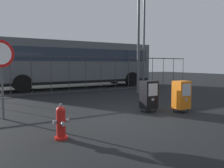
{
  "coord_description": "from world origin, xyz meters",
  "views": [
    {
      "loc": [
        -3.33,
        -5.12,
        1.55
      ],
      "look_at": [
        0.3,
        1.2,
        0.9
      ],
      "focal_mm": 35.2,
      "sensor_mm": 36.0,
      "label": 1
    }
  ],
  "objects_px": {
    "fire_hydrant": "(61,122)",
    "bus_near": "(77,62)",
    "stop_sign": "(1,63)",
    "street_light_near_left": "(139,19)",
    "newspaper_box_primary": "(181,95)",
    "newspaper_box_secondary": "(149,95)",
    "street_light_near_right": "(144,20)"
  },
  "relations": [
    {
      "from": "fire_hydrant",
      "to": "bus_near",
      "type": "distance_m",
      "value": 10.68
    },
    {
      "from": "fire_hydrant",
      "to": "bus_near",
      "type": "height_order",
      "value": "bus_near"
    },
    {
      "from": "stop_sign",
      "to": "street_light_near_left",
      "type": "distance_m",
      "value": 7.7
    },
    {
      "from": "fire_hydrant",
      "to": "newspaper_box_primary",
      "type": "height_order",
      "value": "newspaper_box_primary"
    },
    {
      "from": "street_light_near_left",
      "to": "stop_sign",
      "type": "bearing_deg",
      "value": -157.77
    },
    {
      "from": "fire_hydrant",
      "to": "newspaper_box_secondary",
      "type": "height_order",
      "value": "newspaper_box_secondary"
    },
    {
      "from": "newspaper_box_primary",
      "to": "street_light_near_left",
      "type": "xyz_separation_m",
      "value": [
        1.71,
        4.64,
        3.37
      ]
    },
    {
      "from": "newspaper_box_secondary",
      "to": "stop_sign",
      "type": "distance_m",
      "value": 4.51
    },
    {
      "from": "newspaper_box_secondary",
      "to": "bus_near",
      "type": "height_order",
      "value": "bus_near"
    },
    {
      "from": "newspaper_box_primary",
      "to": "bus_near",
      "type": "relative_size",
      "value": 0.1
    },
    {
      "from": "fire_hydrant",
      "to": "street_light_near_left",
      "type": "height_order",
      "value": "street_light_near_left"
    },
    {
      "from": "fire_hydrant",
      "to": "newspaper_box_secondary",
      "type": "xyz_separation_m",
      "value": [
        3.27,
        1.15,
        0.22
      ]
    },
    {
      "from": "fire_hydrant",
      "to": "stop_sign",
      "type": "xyz_separation_m",
      "value": [
        -0.92,
        2.46,
        1.25
      ]
    },
    {
      "from": "newspaper_box_primary",
      "to": "street_light_near_right",
      "type": "bearing_deg",
      "value": 60.89
    },
    {
      "from": "newspaper_box_primary",
      "to": "newspaper_box_secondary",
      "type": "distance_m",
      "value": 1.05
    },
    {
      "from": "fire_hydrant",
      "to": "street_light_near_right",
      "type": "relative_size",
      "value": 0.1
    },
    {
      "from": "newspaper_box_secondary",
      "to": "stop_sign",
      "type": "xyz_separation_m",
      "value": [
        -4.2,
        1.31,
        1.03
      ]
    },
    {
      "from": "street_light_near_left",
      "to": "street_light_near_right",
      "type": "bearing_deg",
      "value": 46.51
    },
    {
      "from": "fire_hydrant",
      "to": "bus_near",
      "type": "relative_size",
      "value": 0.07
    },
    {
      "from": "fire_hydrant",
      "to": "newspaper_box_secondary",
      "type": "distance_m",
      "value": 3.48
    },
    {
      "from": "newspaper_box_secondary",
      "to": "street_light_near_right",
      "type": "bearing_deg",
      "value": 53.25
    },
    {
      "from": "stop_sign",
      "to": "bus_near",
      "type": "xyz_separation_m",
      "value": [
        5.01,
        7.31,
        0.11
      ]
    },
    {
      "from": "stop_sign",
      "to": "street_light_near_left",
      "type": "xyz_separation_m",
      "value": [
        6.79,
        2.78,
        2.33
      ]
    },
    {
      "from": "newspaper_box_primary",
      "to": "street_light_near_left",
      "type": "bearing_deg",
      "value": 69.79
    },
    {
      "from": "newspaper_box_primary",
      "to": "newspaper_box_secondary",
      "type": "bearing_deg",
      "value": 147.7
    },
    {
      "from": "newspaper_box_primary",
      "to": "street_light_near_right",
      "type": "relative_size",
      "value": 0.13
    },
    {
      "from": "fire_hydrant",
      "to": "street_light_near_left",
      "type": "xyz_separation_m",
      "value": [
        5.87,
        5.23,
        3.58
      ]
    },
    {
      "from": "newspaper_box_secondary",
      "to": "bus_near",
      "type": "xyz_separation_m",
      "value": [
        0.81,
        8.62,
        1.14
      ]
    },
    {
      "from": "newspaper_box_primary",
      "to": "bus_near",
      "type": "bearing_deg",
      "value": 90.48
    },
    {
      "from": "bus_near",
      "to": "street_light_near_left",
      "type": "bearing_deg",
      "value": -68.87
    },
    {
      "from": "street_light_near_right",
      "to": "fire_hydrant",
      "type": "bearing_deg",
      "value": -136.93
    },
    {
      "from": "newspaper_box_primary",
      "to": "stop_sign",
      "type": "height_order",
      "value": "stop_sign"
    }
  ]
}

